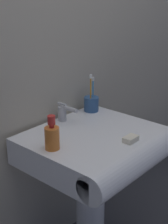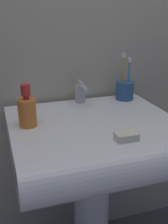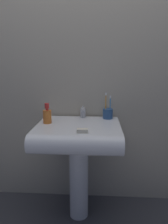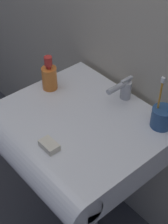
{
  "view_description": "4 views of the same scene",
  "coord_description": "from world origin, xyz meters",
  "views": [
    {
      "loc": [
        -1.11,
        -0.93,
        1.41
      ],
      "look_at": [
        -0.02,
        0.03,
        0.85
      ],
      "focal_mm": 55.0,
      "sensor_mm": 36.0,
      "label": 1
    },
    {
      "loc": [
        -0.33,
        -0.89,
        1.14
      ],
      "look_at": [
        -0.04,
        -0.02,
        0.79
      ],
      "focal_mm": 45.0,
      "sensor_mm": 36.0,
      "label": 2
    },
    {
      "loc": [
        0.14,
        -1.51,
        1.18
      ],
      "look_at": [
        0.04,
        0.03,
        0.83
      ],
      "focal_mm": 35.0,
      "sensor_mm": 36.0,
      "label": 3
    },
    {
      "loc": [
        0.73,
        -0.63,
        1.6
      ],
      "look_at": [
        -0.0,
        0.0,
        0.77
      ],
      "focal_mm": 55.0,
      "sensor_mm": 36.0,
      "label": 4
    }
  ],
  "objects": [
    {
      "name": "sink_pedestal",
      "position": [
        0.0,
        0.0,
        0.31
      ],
      "size": [
        0.14,
        0.14,
        0.62
      ],
      "primitive_type": "cylinder",
      "color": "white",
      "rests_on": "ground"
    },
    {
      "name": "sink_basin",
      "position": [
        0.0,
        -0.05,
        0.68
      ],
      "size": [
        0.6,
        0.55,
        0.13
      ],
      "color": "white",
      "rests_on": "sink_pedestal"
    },
    {
      "name": "soap_bottle",
      "position": [
        -0.23,
        0.02,
        0.8
      ],
      "size": [
        0.06,
        0.06,
        0.15
      ],
      "color": "orange",
      "rests_on": "sink_basin"
    },
    {
      "name": "faucet",
      "position": [
        0.02,
        0.19,
        0.8
      ],
      "size": [
        0.04,
        0.13,
        0.09
      ],
      "color": "#B7B7BC",
      "rests_on": "sink_basin"
    },
    {
      "name": "bar_soap",
      "position": [
        0.04,
        -0.19,
        0.76
      ],
      "size": [
        0.07,
        0.04,
        0.02
      ],
      "primitive_type": "cube",
      "color": "silver",
      "rests_on": "sink_basin"
    },
    {
      "name": "toothbrush_cup",
      "position": [
        0.22,
        0.18,
        0.79
      ],
      "size": [
        0.08,
        0.08,
        0.21
      ],
      "color": "#2D5184",
      "rests_on": "sink_basin"
    }
  ]
}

